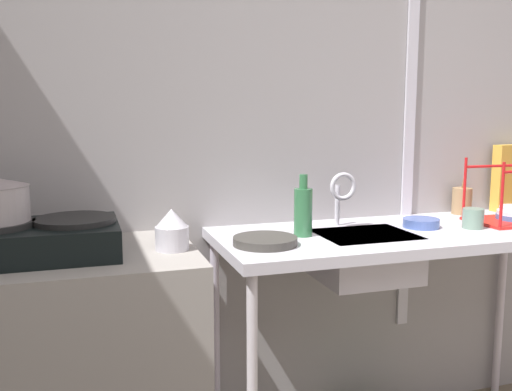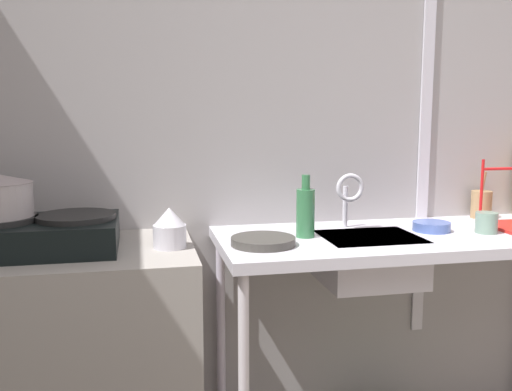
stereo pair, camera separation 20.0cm
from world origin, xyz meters
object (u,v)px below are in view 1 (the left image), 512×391
object	(u,v)px
sink_basin	(365,256)
frying_pan	(265,241)
faucet	(342,191)
bottle_by_sink	(303,211)
small_bowl_on_drainboard	(421,223)
cup_by_rack	(473,218)
utensil_jar	(462,201)
percolator	(172,230)
stove	(35,239)
cereal_box	(510,178)

from	to	relation	value
sink_basin	frying_pan	distance (m)	0.44
faucet	bottle_by_sink	bearing A→B (deg)	-153.28
faucet	small_bowl_on_drainboard	bearing A→B (deg)	-19.09
sink_basin	frying_pan	size ratio (longest dim) A/B	1.60
sink_basin	frying_pan	bearing A→B (deg)	-172.49
frying_pan	cup_by_rack	world-z (taller)	cup_by_rack
faucet	small_bowl_on_drainboard	size ratio (longest dim) A/B	1.55
bottle_by_sink	utensil_jar	distance (m)	0.89
percolator	utensil_jar	size ratio (longest dim) A/B	0.68
small_bowl_on_drainboard	stove	bearing A→B (deg)	-179.06
stove	faucet	size ratio (longest dim) A/B	2.32
faucet	stove	bearing A→B (deg)	-173.58
bottle_by_sink	utensil_jar	xyz separation A→B (m)	(0.87, 0.21, -0.04)
stove	percolator	world-z (taller)	percolator
frying_pan	bottle_by_sink	xyz separation A→B (m)	(0.18, 0.10, 0.08)
faucet	frying_pan	distance (m)	0.46
sink_basin	bottle_by_sink	distance (m)	0.31
percolator	frying_pan	xyz separation A→B (m)	(0.32, -0.03, -0.05)
frying_pan	small_bowl_on_drainboard	size ratio (longest dim) A/B	1.57
faucet	bottle_by_sink	size ratio (longest dim) A/B	0.96
cup_by_rack	bottle_by_sink	world-z (taller)	bottle_by_sink
sink_basin	faucet	world-z (taller)	faucet
cereal_box	stove	bearing A→B (deg)	178.77
bottle_by_sink	utensil_jar	bearing A→B (deg)	13.44
utensil_jar	cup_by_rack	bearing A→B (deg)	-120.18
frying_pan	small_bowl_on_drainboard	bearing A→B (deg)	7.90
faucet	cereal_box	distance (m)	0.94
faucet	cereal_box	size ratio (longest dim) A/B	0.72
bottle_by_sink	cereal_box	size ratio (longest dim) A/B	0.75
cereal_box	utensil_jar	size ratio (longest dim) A/B	1.50
cup_by_rack	frying_pan	bearing A→B (deg)	-178.79
stove	small_bowl_on_drainboard	bearing A→B (deg)	0.94
percolator	cereal_box	world-z (taller)	cereal_box
sink_basin	small_bowl_on_drainboard	size ratio (longest dim) A/B	2.50
stove	sink_basin	size ratio (longest dim) A/B	1.43
utensil_jar	bottle_by_sink	bearing A→B (deg)	-166.56
stove	bottle_by_sink	size ratio (longest dim) A/B	2.23
sink_basin	faucet	size ratio (longest dim) A/B	1.62
cup_by_rack	bottle_by_sink	size ratio (longest dim) A/B	0.36
frying_pan	bottle_by_sink	distance (m)	0.22
stove	frying_pan	distance (m)	0.76
frying_pan	cup_by_rack	xyz separation A→B (m)	(0.88, 0.02, 0.03)
faucet	cup_by_rack	distance (m)	0.53
percolator	utensil_jar	bearing A→B (deg)	11.20
cup_by_rack	small_bowl_on_drainboard	distance (m)	0.20
percolator	cereal_box	size ratio (longest dim) A/B	0.45
utensil_jar	sink_basin	bearing A→B (deg)	-158.43
sink_basin	small_bowl_on_drainboard	bearing A→B (deg)	8.51
faucet	sink_basin	bearing A→B (deg)	-78.17
frying_pan	cereal_box	bearing A→B (deg)	13.61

